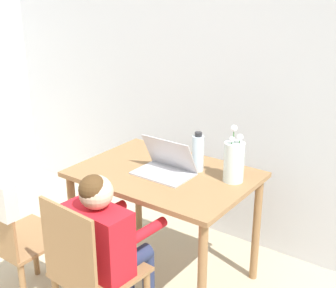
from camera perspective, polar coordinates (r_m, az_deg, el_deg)
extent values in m
cube|color=silver|center=(3.24, 8.25, 8.68)|extent=(6.40, 0.05, 2.50)
cube|color=olive|center=(2.84, -0.43, -3.74)|extent=(1.06, 0.75, 0.03)
cylinder|color=olive|center=(3.09, -11.41, -9.90)|extent=(0.05, 0.05, 0.72)
cylinder|color=olive|center=(2.57, 4.17, -16.39)|extent=(0.05, 0.05, 0.72)
cylinder|color=olive|center=(3.50, -3.66, -5.69)|extent=(0.05, 0.05, 0.72)
cylinder|color=olive|center=(3.05, 10.71, -10.21)|extent=(0.05, 0.05, 0.72)
cube|color=olive|center=(2.56, -8.20, -15.16)|extent=(0.43, 0.43, 0.02)
cube|color=olive|center=(2.33, -12.04, -12.44)|extent=(0.38, 0.05, 0.44)
cylinder|color=olive|center=(2.88, -7.77, -15.86)|extent=(0.04, 0.04, 0.41)
cube|color=olive|center=(2.93, -16.92, -10.94)|extent=(0.41, 0.41, 0.02)
cylinder|color=olive|center=(3.01, -11.83, -14.30)|extent=(0.04, 0.04, 0.41)
cylinder|color=olive|center=(3.24, -15.95, -12.00)|extent=(0.04, 0.04, 0.41)
cube|color=red|center=(2.45, -8.43, -11.49)|extent=(0.37, 0.21, 0.36)
sphere|color=beige|center=(2.32, -8.77, -5.84)|extent=(0.17, 0.17, 0.17)
sphere|color=#4C3319|center=(2.30, -9.08, -5.48)|extent=(0.15, 0.15, 0.15)
cylinder|color=navy|center=(2.57, -4.62, -14.11)|extent=(0.11, 0.29, 0.09)
cylinder|color=navy|center=(2.67, -7.15, -12.80)|extent=(0.11, 0.29, 0.09)
cylinder|color=navy|center=(2.79, -2.39, -16.74)|extent=(0.07, 0.07, 0.43)
cylinder|color=navy|center=(2.88, -4.85, -15.46)|extent=(0.07, 0.07, 0.43)
cylinder|color=red|center=(2.47, -2.38, -10.46)|extent=(0.07, 0.24, 0.06)
cylinder|color=red|center=(2.66, -7.29, -8.24)|extent=(0.07, 0.24, 0.06)
cube|color=#B2B2B7|center=(2.81, -0.60, -3.64)|extent=(0.35, 0.24, 0.01)
cube|color=silver|center=(2.80, -0.60, -3.53)|extent=(0.30, 0.17, 0.00)
cube|color=#B2B2B7|center=(2.81, 0.17, -1.20)|extent=(0.34, 0.12, 0.21)
cube|color=silver|center=(2.81, 0.21, -1.15)|extent=(0.31, 0.10, 0.18)
cylinder|color=silver|center=(2.71, 8.03, -2.19)|extent=(0.12, 0.12, 0.23)
cylinder|color=#3D7A38|center=(2.69, 8.63, -1.44)|extent=(0.01, 0.01, 0.22)
sphere|color=white|center=(2.65, 8.76, 0.81)|extent=(0.04, 0.04, 0.04)
cylinder|color=#3D7A38|center=(2.71, 7.91, -0.76)|extent=(0.01, 0.01, 0.27)
sphere|color=white|center=(2.66, 8.05, 1.91)|extent=(0.04, 0.04, 0.04)
cylinder|color=#3D7A38|center=(2.67, 7.70, -1.61)|extent=(0.01, 0.01, 0.21)
sphere|color=white|center=(2.64, 7.81, 0.56)|extent=(0.03, 0.03, 0.03)
cylinder|color=silver|center=(2.83, 3.66, -1.16)|extent=(0.07, 0.07, 0.22)
cylinder|color=#262628|center=(2.79, 3.72, 1.19)|extent=(0.04, 0.04, 0.02)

